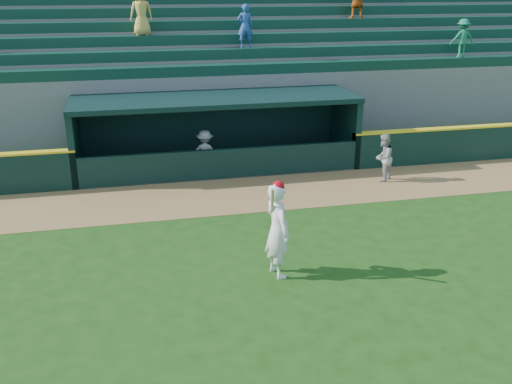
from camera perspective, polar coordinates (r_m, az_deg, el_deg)
ground at (r=12.75m, az=1.59°, el=-7.94°), size 120.00×120.00×0.00m
warning_track at (r=17.12m, az=-2.42°, el=-0.32°), size 40.00×3.00×0.01m
dugout_player_front at (r=18.58m, az=12.61°, el=3.36°), size 0.94×0.94×1.54m
dugout_player_inside at (r=18.88m, az=-5.08°, el=3.96°), size 1.08×0.81×1.49m
dugout at (r=19.65m, az=-4.13°, el=6.50°), size 9.40×2.80×2.46m
stands at (r=23.90m, az=-5.82°, el=11.47°), size 34.50×6.25×7.60m
batter_at_plate at (r=12.17m, az=2.17°, el=-3.73°), size 0.67×0.91×2.19m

